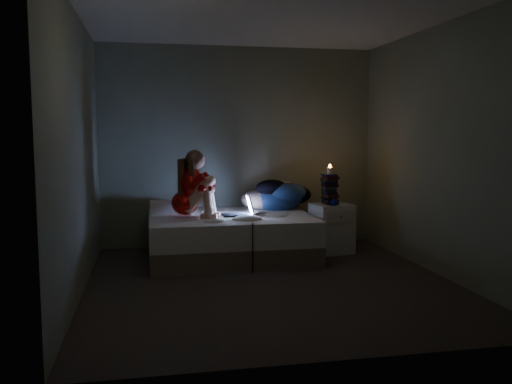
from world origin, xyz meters
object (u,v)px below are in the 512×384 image
object	(u,v)px
phone	(329,205)
bed	(231,237)
woman	(185,184)
candle	(330,173)
nightstand	(331,228)
laptop	(237,205)

from	to	relation	value
phone	bed	bearing A→B (deg)	-175.34
woman	phone	xyz separation A→B (m)	(1.75, 0.04, -0.29)
woman	bed	bearing A→B (deg)	22.91
woman	candle	xyz separation A→B (m)	(1.79, 0.14, 0.09)
bed	nightstand	world-z (taller)	nightstand
laptop	nightstand	bearing A→B (deg)	7.82
candle	nightstand	bearing A→B (deg)	-30.03
laptop	phone	xyz separation A→B (m)	(1.14, 0.05, -0.03)
nightstand	candle	xyz separation A→B (m)	(-0.03, 0.02, 0.69)
woman	laptop	world-z (taller)	woman
bed	nightstand	size ratio (longest dim) A/B	3.10
woman	nightstand	bearing A→B (deg)	21.94
bed	phone	world-z (taller)	phone
laptop	nightstand	world-z (taller)	laptop
woman	nightstand	xyz separation A→B (m)	(1.81, 0.12, -0.60)
bed	candle	distance (m)	1.46
bed	phone	size ratio (longest dim) A/B	13.51
woman	phone	size ratio (longest dim) A/B	5.56
nightstand	candle	world-z (taller)	candle
woman	nightstand	distance (m)	1.92
bed	candle	world-z (taller)	candle
phone	laptop	bearing A→B (deg)	-172.48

